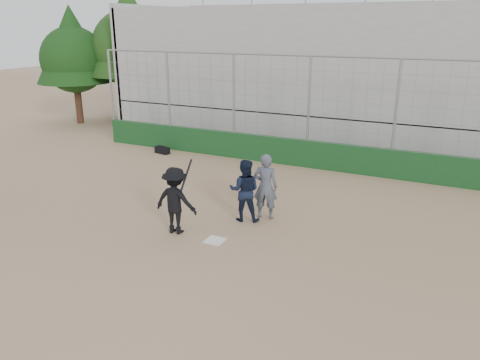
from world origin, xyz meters
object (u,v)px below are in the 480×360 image
at_px(umpire, 265,190).
at_px(equipment_bag, 162,150).
at_px(catcher_crouched, 244,201).
at_px(batter_at_plate, 175,200).

relative_size(umpire, equipment_bag, 2.38).
bearing_deg(equipment_bag, umpire, -34.12).
height_order(catcher_crouched, umpire, umpire).
distance_m(batter_at_plate, umpire, 2.47).
bearing_deg(batter_at_plate, umpire, 48.07).
relative_size(batter_at_plate, umpire, 1.15).
xyz_separation_m(batter_at_plate, catcher_crouched, (1.23, 1.42, -0.28)).
bearing_deg(equipment_bag, batter_at_plate, -52.35).
distance_m(catcher_crouched, equipment_bag, 7.69).
bearing_deg(umpire, batter_at_plate, 37.62).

